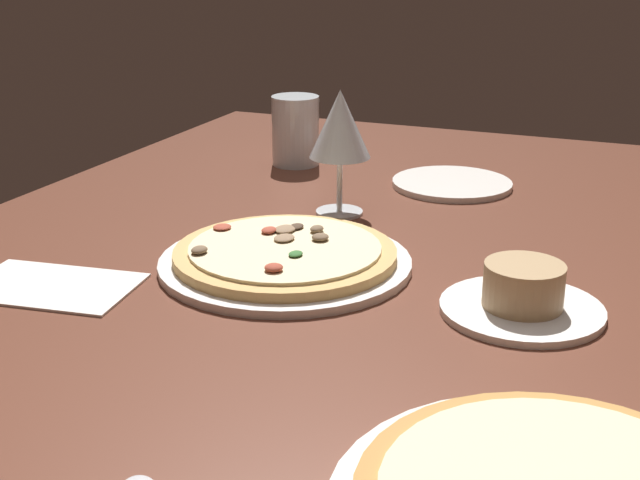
{
  "coord_description": "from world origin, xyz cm",
  "views": [
    {
      "loc": [
        90.94,
        32.91,
        41.38
      ],
      "look_at": [
        2.43,
        -3.41,
        7.0
      ],
      "focal_mm": 48.73,
      "sensor_mm": 36.0,
      "label": 1
    }
  ],
  "objects_px": {
    "ramekin_on_saucer": "(523,295)",
    "paper_menu": "(52,286)",
    "water_glass": "(296,135)",
    "side_plate": "(452,184)",
    "wine_glass_far": "(340,127)",
    "pizza_main": "(285,257)"
  },
  "relations": [
    {
      "from": "pizza_main",
      "to": "wine_glass_far",
      "type": "relative_size",
      "value": 1.71
    },
    {
      "from": "wine_glass_far",
      "to": "side_plate",
      "type": "xyz_separation_m",
      "value": [
        -0.19,
        0.11,
        -0.12
      ]
    },
    {
      "from": "pizza_main",
      "to": "ramekin_on_saucer",
      "type": "height_order",
      "value": "ramekin_on_saucer"
    },
    {
      "from": "side_plate",
      "to": "wine_glass_far",
      "type": "bearing_deg",
      "value": -30.4
    },
    {
      "from": "pizza_main",
      "to": "ramekin_on_saucer",
      "type": "bearing_deg",
      "value": 84.79
    },
    {
      "from": "ramekin_on_saucer",
      "to": "side_plate",
      "type": "height_order",
      "value": "ramekin_on_saucer"
    },
    {
      "from": "side_plate",
      "to": "ramekin_on_saucer",
      "type": "bearing_deg",
      "value": 22.94
    },
    {
      "from": "paper_menu",
      "to": "side_plate",
      "type": "bearing_deg",
      "value": 143.11
    },
    {
      "from": "paper_menu",
      "to": "water_glass",
      "type": "bearing_deg",
      "value": 168.84
    },
    {
      "from": "water_glass",
      "to": "ramekin_on_saucer",
      "type": "bearing_deg",
      "value": 44.82
    },
    {
      "from": "ramekin_on_saucer",
      "to": "water_glass",
      "type": "bearing_deg",
      "value": -135.18
    },
    {
      "from": "side_plate",
      "to": "paper_menu",
      "type": "distance_m",
      "value": 0.64
    },
    {
      "from": "wine_glass_far",
      "to": "paper_menu",
      "type": "xyz_separation_m",
      "value": [
        0.37,
        -0.2,
        -0.12
      ]
    },
    {
      "from": "wine_glass_far",
      "to": "paper_menu",
      "type": "bearing_deg",
      "value": -28.36
    },
    {
      "from": "side_plate",
      "to": "paper_menu",
      "type": "height_order",
      "value": "side_plate"
    },
    {
      "from": "ramekin_on_saucer",
      "to": "wine_glass_far",
      "type": "height_order",
      "value": "wine_glass_far"
    },
    {
      "from": "ramekin_on_saucer",
      "to": "paper_menu",
      "type": "relative_size",
      "value": 0.92
    },
    {
      "from": "ramekin_on_saucer",
      "to": "paper_menu",
      "type": "distance_m",
      "value": 0.51
    },
    {
      "from": "side_plate",
      "to": "paper_menu",
      "type": "relative_size",
      "value": 1.0
    },
    {
      "from": "ramekin_on_saucer",
      "to": "water_glass",
      "type": "height_order",
      "value": "water_glass"
    },
    {
      "from": "water_glass",
      "to": "paper_menu",
      "type": "relative_size",
      "value": 0.62
    },
    {
      "from": "pizza_main",
      "to": "side_plate",
      "type": "distance_m",
      "value": 0.42
    }
  ]
}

